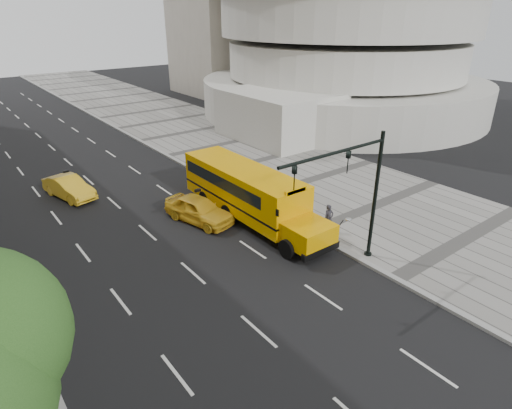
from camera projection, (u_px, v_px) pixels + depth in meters
ground at (164, 227)px, 24.14m from camera, size 140.00×140.00×0.00m
sidewalk_museum at (316, 179)px, 30.75m from camera, size 12.00×140.00×0.15m
curb_museum at (249, 200)px, 27.43m from camera, size 0.30×140.00×0.15m
curb_far at (5, 275)px, 19.67m from camera, size 0.30×140.00×0.15m
school_bus at (246, 190)px, 24.60m from camera, size 2.96×11.56×3.19m
taxi_near at (199, 209)px, 24.52m from camera, size 2.84×4.73×1.51m
taxi_far at (69, 187)px, 27.68m from camera, size 2.47×4.47×1.40m
pedestrian at (329, 218)px, 23.08m from camera, size 0.63×0.46×1.57m
traffic_signal at (357, 188)px, 18.77m from camera, size 6.18×0.36×6.40m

